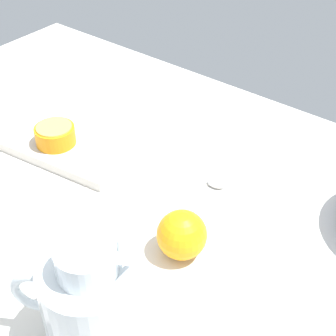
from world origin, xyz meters
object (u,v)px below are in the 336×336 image
Objects in this scene: loose_orange_1 at (182,235)px; spoon at (198,178)px; juice_pitcher at (92,306)px; orange_half_0 at (55,135)px; cutting_board at (69,133)px.

spoon is (-8.06, 15.56, -3.33)cm from loose_orange_1.
juice_pitcher is at bearing -76.62° from spoon.
orange_half_0 reaches higher than spoon.
juice_pitcher is 41.97cm from orange_half_0.
orange_half_0 reaches higher than cutting_board.
loose_orange_1 is 0.48× the size of spoon.
juice_pitcher is at bearing -90.07° from loose_orange_1.
juice_pitcher is 0.56× the size of cutting_board.
loose_orange_1 is (0.02, 18.22, -2.33)cm from juice_pitcher.
orange_half_0 is (-34.08, 24.38, -2.38)cm from juice_pitcher.
orange_half_0 is at bearing -160.14° from spoon.
juice_pitcher is 46.34cm from cutting_board.
juice_pitcher is 18.37cm from loose_orange_1.
juice_pitcher is 2.28× the size of loose_orange_1.
loose_orange_1 reaches higher than cutting_board.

